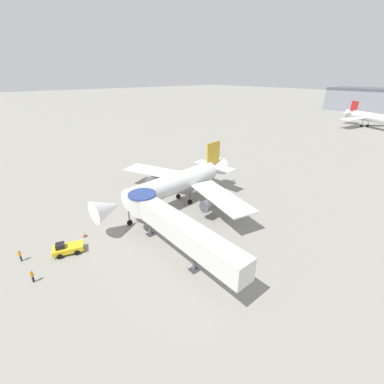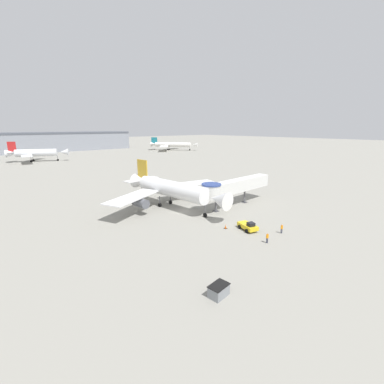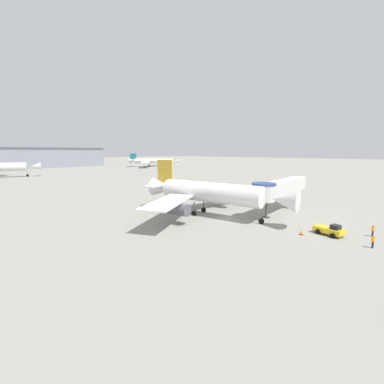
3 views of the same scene
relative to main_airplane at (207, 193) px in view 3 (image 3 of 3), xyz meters
name	(u,v)px [view 3 (image 3 of 3)]	position (x,y,z in m)	size (l,w,h in m)	color
ground_plane	(228,219)	(0.13, -4.58, -4.20)	(800.00, 800.00, 0.00)	gray
main_airplane	(207,193)	(0.00, 0.00, 0.00)	(31.33, 28.82, 9.95)	white
jet_bridge	(279,188)	(11.21, -8.99, 0.43)	(21.53, 4.10, 6.32)	silver
pushback_tug_yellow	(330,230)	(2.12, -20.00, -3.46)	(2.92, 4.21, 1.66)	yellow
traffic_cone_starboard_wing	(252,205)	(12.35, -2.70, -3.92)	(0.36, 0.36, 0.61)	black
traffic_cone_near_nose	(301,232)	(-0.31, -16.92, -3.80)	(0.51, 0.51, 0.83)	black
ground_crew_marshaller	(373,230)	(5.22, -24.69, -3.24)	(0.36, 0.35, 1.66)	#1E2338
ground_crew_wing_walker	(373,240)	(0.05, -25.18, -3.22)	(0.38, 0.34, 1.71)	#1E2338
background_jet_teal_tail	(152,161)	(89.94, 118.15, 0.11)	(34.69, 35.02, 9.79)	white
terminal_building	(6,158)	(12.65, 170.42, 2.80)	(124.11, 24.57, 13.99)	gray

